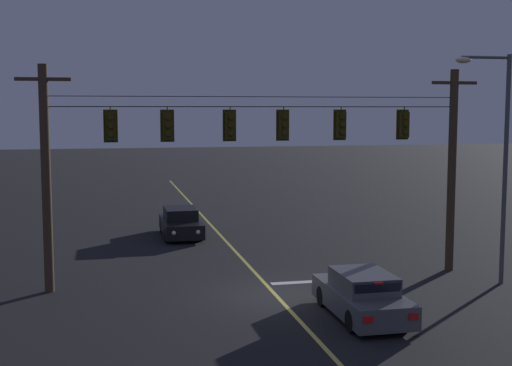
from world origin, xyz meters
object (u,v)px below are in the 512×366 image
(traffic_light_leftmost, at_px, (111,126))
(traffic_light_right_inner, at_px, (284,125))
(car_waiting_near_lane, at_px, (362,296))
(car_oncoming_lead, at_px, (181,223))
(street_lamp_corner, at_px, (498,148))
(traffic_light_rightmost, at_px, (341,125))
(traffic_light_centre, at_px, (230,125))
(traffic_light_far_right, at_px, (404,125))
(traffic_light_left_inner, at_px, (168,126))

(traffic_light_leftmost, height_order, traffic_light_right_inner, same)
(car_waiting_near_lane, bearing_deg, car_oncoming_lead, 105.05)
(traffic_light_right_inner, relative_size, street_lamp_corner, 0.15)
(traffic_light_rightmost, relative_size, car_oncoming_lead, 0.28)
(traffic_light_centre, height_order, car_oncoming_lead, traffic_light_centre)
(traffic_light_right_inner, xyz_separation_m, traffic_light_far_right, (4.63, 0.00, 0.00))
(traffic_light_rightmost, relative_size, street_lamp_corner, 0.15)
(car_oncoming_lead, bearing_deg, traffic_light_rightmost, -62.49)
(car_oncoming_lead, distance_m, street_lamp_corner, 15.83)
(traffic_light_centre, xyz_separation_m, street_lamp_corner, (9.09, -2.26, -0.78))
(traffic_light_far_right, distance_m, car_waiting_near_lane, 7.86)
(traffic_light_right_inner, xyz_separation_m, street_lamp_corner, (7.15, -2.26, -0.78))
(street_lamp_corner, bearing_deg, car_waiting_near_lane, -155.58)
(traffic_light_left_inner, relative_size, traffic_light_right_inner, 1.00)
(traffic_light_far_right, height_order, car_waiting_near_lane, traffic_light_far_right)
(car_oncoming_lead, bearing_deg, car_waiting_near_lane, -74.95)
(traffic_light_right_inner, relative_size, car_oncoming_lead, 0.28)
(traffic_light_leftmost, bearing_deg, traffic_light_left_inner, 0.00)
(traffic_light_rightmost, distance_m, car_oncoming_lead, 11.69)
(traffic_light_left_inner, bearing_deg, car_oncoming_lead, 81.44)
(traffic_light_far_right, distance_m, car_oncoming_lead, 12.92)
(traffic_light_left_inner, relative_size, traffic_light_centre, 1.00)
(traffic_light_right_inner, height_order, traffic_light_rightmost, same)
(traffic_light_left_inner, height_order, street_lamp_corner, street_lamp_corner)
(car_waiting_near_lane, bearing_deg, traffic_light_right_inner, 102.83)
(traffic_light_leftmost, xyz_separation_m, traffic_light_left_inner, (1.93, 0.00, 0.00))
(traffic_light_rightmost, distance_m, street_lamp_corner, 5.53)
(street_lamp_corner, bearing_deg, traffic_light_far_right, 138.10)
(traffic_light_right_inner, bearing_deg, traffic_light_left_inner, 180.00)
(traffic_light_centre, bearing_deg, car_oncoming_lead, 94.76)
(traffic_light_left_inner, height_order, traffic_light_rightmost, same)
(traffic_light_leftmost, distance_m, traffic_light_centre, 4.12)
(traffic_light_centre, relative_size, traffic_light_right_inner, 1.00)
(traffic_light_leftmost, bearing_deg, traffic_light_right_inner, 0.00)
(car_oncoming_lead, height_order, street_lamp_corner, street_lamp_corner)
(traffic_light_centre, relative_size, street_lamp_corner, 0.15)
(traffic_light_leftmost, xyz_separation_m, street_lamp_corner, (13.21, -2.26, -0.78))
(street_lamp_corner, bearing_deg, traffic_light_rightmost, 155.64)
(traffic_light_left_inner, relative_size, car_oncoming_lead, 0.28)
(traffic_light_left_inner, xyz_separation_m, traffic_light_far_right, (8.77, 0.00, 0.00))
(traffic_light_leftmost, distance_m, traffic_light_rightmost, 8.22)
(traffic_light_left_inner, distance_m, street_lamp_corner, 11.53)
(traffic_light_leftmost, height_order, traffic_light_centre, same)
(traffic_light_centre, distance_m, traffic_light_far_right, 6.58)
(traffic_light_far_right, xyz_separation_m, street_lamp_corner, (2.52, -2.26, -0.78))
(car_oncoming_lead, relative_size, street_lamp_corner, 0.55)
(traffic_light_leftmost, bearing_deg, street_lamp_corner, -9.70)
(traffic_light_rightmost, xyz_separation_m, street_lamp_corner, (4.99, -2.26, -0.78))
(traffic_light_centre, height_order, traffic_light_right_inner, same)
(traffic_light_far_right, bearing_deg, traffic_light_centre, 180.00)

